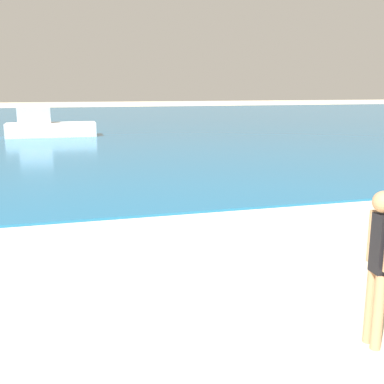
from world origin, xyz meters
TOP-DOWN VIEW (x-y plane):
  - water at (0.00, 41.69)m, footprint 160.00×60.00m
  - person_standing at (1.68, 5.96)m, footprint 0.22×0.39m
  - boat_near at (-1.88, 29.55)m, footprint 4.79×1.57m

SIDE VIEW (x-z plane):
  - water at x=0.00m, z-range 0.00..0.06m
  - boat_near at x=-1.88m, z-range -0.19..1.43m
  - person_standing at x=1.68m, z-range 0.12..1.81m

